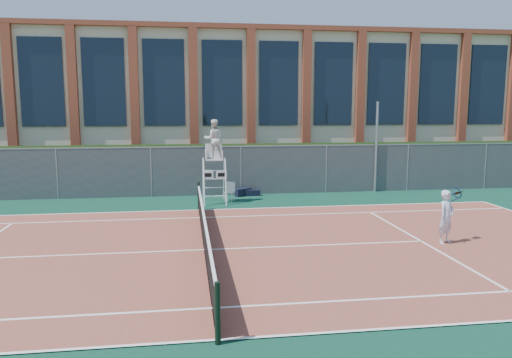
{
  "coord_description": "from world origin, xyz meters",
  "views": [
    {
      "loc": [
        -0.48,
        -13.54,
        3.98
      ],
      "look_at": [
        1.87,
        3.0,
        1.56
      ],
      "focal_mm": 35.0,
      "sensor_mm": 36.0,
      "label": 1
    }
  ],
  "objects": [
    {
      "name": "umpire_chair",
      "position": [
        0.68,
        7.05,
        2.57
      ],
      "size": [
        0.98,
        1.51,
        3.51
      ],
      "color": "white",
      "rests_on": "ground"
    },
    {
      "name": "hedge",
      "position": [
        0.0,
        10.0,
        1.1
      ],
      "size": [
        40.0,
        1.4,
        2.2
      ],
      "primitive_type": "cube",
      "color": "black",
      "rests_on": "ground"
    },
    {
      "name": "tennis_player",
      "position": [
        7.0,
        -0.29,
        0.82
      ],
      "size": [
        0.95,
        0.72,
        1.59
      ],
      "color": "silver",
      "rests_on": "tennis_court"
    },
    {
      "name": "plastic_chair",
      "position": [
        1.36,
        7.25,
        0.48
      ],
      "size": [
        0.5,
        0.5,
        0.81
      ],
      "color": "silver",
      "rests_on": "apron"
    },
    {
      "name": "steel_pole",
      "position": [
        8.36,
        8.7,
        2.11
      ],
      "size": [
        0.12,
        0.12,
        4.23
      ],
      "primitive_type": "cylinder",
      "color": "#9EA0A5",
      "rests_on": "ground"
    },
    {
      "name": "ground",
      "position": [
        0.0,
        0.0,
        0.0
      ],
      "size": [
        120.0,
        120.0,
        0.0
      ],
      "primitive_type": "plane",
      "color": "#233814"
    },
    {
      "name": "tennis_net",
      "position": [
        0.0,
        0.0,
        0.54
      ],
      "size": [
        0.1,
        11.3,
        1.1
      ],
      "color": "black",
      "rests_on": "ground"
    },
    {
      "name": "building",
      "position": [
        0.0,
        17.95,
        4.15
      ],
      "size": [
        45.0,
        10.6,
        8.22
      ],
      "color": "beige",
      "rests_on": "ground"
    },
    {
      "name": "sports_bag_near",
      "position": [
        2.03,
        8.44,
        0.18
      ],
      "size": [
        0.83,
        0.69,
        0.34
      ],
      "primitive_type": "cube",
      "rotation": [
        0.0,
        0.0,
        0.57
      ],
      "color": "black",
      "rests_on": "apron"
    },
    {
      "name": "apron",
      "position": [
        0.0,
        1.0,
        0.01
      ],
      "size": [
        36.0,
        20.0,
        0.01
      ],
      "primitive_type": "cube",
      "color": "#0D3C28",
      "rests_on": "ground"
    },
    {
      "name": "fence",
      "position": [
        0.0,
        8.8,
        1.1
      ],
      "size": [
        40.0,
        0.06,
        2.2
      ],
      "primitive_type": null,
      "color": "#595E60",
      "rests_on": "ground"
    },
    {
      "name": "sports_bag_far",
      "position": [
        2.47,
        8.42,
        0.14
      ],
      "size": [
        0.67,
        0.3,
        0.26
      ],
      "primitive_type": "cube",
      "rotation": [
        0.0,
        0.0,
        0.02
      ],
      "color": "black",
      "rests_on": "apron"
    },
    {
      "name": "tennis_court",
      "position": [
        0.0,
        0.0,
        0.02
      ],
      "size": [
        23.77,
        10.97,
        0.02
      ],
      "primitive_type": "cube",
      "color": "brown",
      "rests_on": "apron"
    }
  ]
}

